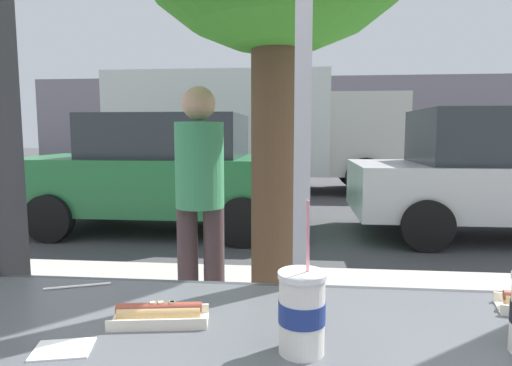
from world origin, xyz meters
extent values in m
plane|color=#424244|center=(0.00, 8.00, 0.00)|extent=(60.00, 60.00, 0.00)
cube|color=#B2ADA3|center=(0.00, 1.60, 0.06)|extent=(16.00, 2.80, 0.12)
cube|color=#35373A|center=(0.00, 0.03, 0.97)|extent=(1.98, 0.02, 0.02)
cube|color=#9E9EA3|center=(0.00, 0.08, 1.66)|extent=(0.05, 0.08, 1.34)
cube|color=gray|center=(0.00, 21.80, 2.13)|extent=(28.00, 1.20, 4.26)
cylinder|color=white|center=(0.00, -0.38, 1.07)|extent=(0.10, 0.10, 0.16)
cylinder|color=navy|center=(0.00, -0.38, 1.07)|extent=(0.10, 0.10, 0.05)
cylinder|color=black|center=(0.00, -0.38, 1.14)|extent=(0.09, 0.09, 0.01)
cylinder|color=white|center=(0.00, -0.38, 1.15)|extent=(0.10, 0.10, 0.01)
cylinder|color=pink|center=(0.01, -0.39, 1.22)|extent=(0.01, 0.05, 0.20)
cube|color=beige|center=(-0.34, -0.27, 0.99)|extent=(0.25, 0.12, 0.01)
cube|color=beige|center=(-0.34, -0.31, 1.00)|extent=(0.23, 0.04, 0.03)
cube|color=beige|center=(-0.35, -0.23, 1.00)|extent=(0.23, 0.04, 0.03)
cylinder|color=tan|center=(-0.34, -0.27, 1.01)|extent=(0.20, 0.07, 0.04)
cylinder|color=brown|center=(-0.34, -0.27, 1.02)|extent=(0.21, 0.06, 0.03)
cube|color=beige|center=(-0.34, -0.27, 1.03)|extent=(0.01, 0.01, 0.01)
cube|color=beige|center=(-0.36, -0.27, 1.03)|extent=(0.01, 0.01, 0.01)
cube|color=beige|center=(-0.31, -0.27, 1.03)|extent=(0.02, 0.01, 0.01)
cube|color=beige|center=(-0.31, -0.27, 1.03)|extent=(0.01, 0.01, 0.01)
cylinder|color=white|center=(-0.67, -0.05, 0.99)|extent=(0.18, 0.08, 0.01)
cube|color=white|center=(-0.51, -0.42, 0.99)|extent=(0.14, 0.12, 0.00)
cube|color=#236B38|center=(-2.00, 5.06, 0.71)|extent=(4.15, 1.84, 0.77)
cube|color=#282D33|center=(-1.92, 5.06, 1.40)|extent=(2.16, 1.62, 0.62)
cylinder|color=black|center=(-0.71, 5.99, 0.32)|extent=(0.64, 0.18, 0.64)
cylinder|color=black|center=(-0.71, 4.14, 0.32)|extent=(0.64, 0.18, 0.64)
cylinder|color=black|center=(-3.29, 5.99, 0.32)|extent=(0.64, 0.18, 0.64)
cylinder|color=black|center=(-3.29, 4.14, 0.32)|extent=(0.64, 0.18, 0.64)
cube|color=#BCBCC1|center=(2.83, 5.06, 0.67)|extent=(4.10, 1.82, 0.70)
cube|color=#282D33|center=(2.71, 5.06, 1.39)|extent=(2.13, 1.60, 0.75)
cylinder|color=black|center=(1.56, 5.97, 0.32)|extent=(0.64, 0.18, 0.64)
cylinder|color=black|center=(1.56, 4.16, 0.32)|extent=(0.64, 0.18, 0.64)
cube|color=silver|center=(-1.96, 9.67, 1.66)|extent=(5.25, 2.20, 2.42)
cube|color=beige|center=(1.47, 9.67, 1.40)|extent=(1.90, 2.10, 1.90)
cylinder|color=black|center=(1.47, 10.72, 0.45)|extent=(0.90, 0.24, 0.90)
cylinder|color=black|center=(1.47, 8.62, 0.45)|extent=(0.90, 0.24, 0.90)
cylinder|color=black|center=(-2.93, 10.77, 0.45)|extent=(0.90, 0.24, 0.90)
cylinder|color=black|center=(-2.93, 8.57, 0.45)|extent=(0.90, 0.24, 0.90)
cylinder|color=#463437|center=(-0.75, 1.55, 0.54)|extent=(0.14, 0.14, 0.84)
cylinder|color=#463437|center=(-0.57, 1.55, 0.54)|extent=(0.14, 0.14, 0.84)
cylinder|color=#3F9361|center=(-0.66, 1.55, 1.24)|extent=(0.32, 0.32, 0.56)
sphere|color=tan|center=(-0.66, 1.55, 1.64)|extent=(0.22, 0.22, 0.22)
cylinder|color=brown|center=(-0.14, 1.28, 1.17)|extent=(0.29, 0.29, 2.10)
camera|label=1|loc=(-0.01, -1.27, 1.45)|focal=30.81mm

